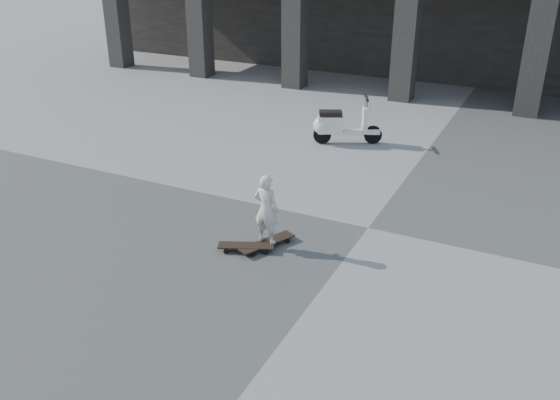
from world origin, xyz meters
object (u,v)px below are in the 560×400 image
at_px(longboard, 267,243).
at_px(scooter, 336,125).
at_px(child, 266,209).
at_px(skateboard_spare, 246,246).

xyz_separation_m(longboard, scooter, (-0.85, 5.30, 0.38)).
height_order(child, scooter, child).
bearing_deg(skateboard_spare, longboard, 22.28).
bearing_deg(longboard, skateboard_spare, 161.42).
xyz_separation_m(child, scooter, (-0.85, 5.30, -0.23)).
height_order(skateboard_spare, child, child).
bearing_deg(longboard, scooter, 34.62).
xyz_separation_m(longboard, skateboard_spare, (-0.25, -0.25, 0.00)).
bearing_deg(child, skateboard_spare, 49.13).
height_order(longboard, scooter, scooter).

